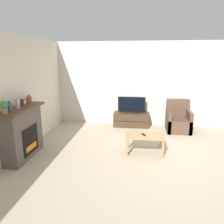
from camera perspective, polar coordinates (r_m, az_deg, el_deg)
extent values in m
plane|color=tan|center=(5.17, 12.42, -11.38)|extent=(24.00, 24.00, 0.00)
cube|color=beige|center=(7.23, 11.42, 7.06)|extent=(12.00, 0.06, 2.70)
cube|color=beige|center=(5.49, -22.99, 4.10)|extent=(0.06, 12.00, 2.70)
cube|color=#564C47|center=(5.24, -22.36, -5.28)|extent=(0.36, 1.18, 1.11)
cube|color=black|center=(5.20, -20.46, -6.81)|extent=(0.01, 0.65, 0.61)
cube|color=orange|center=(5.26, -20.29, -8.53)|extent=(0.01, 0.45, 0.12)
cube|color=brown|center=(5.07, -22.66, 0.88)|extent=(0.48, 1.30, 0.05)
cylinder|color=#385670|center=(4.73, -25.23, 1.24)|extent=(0.09, 0.09, 0.19)
sphere|color=#385670|center=(4.71, -25.36, 2.46)|extent=(0.05, 0.05, 0.05)
cylinder|color=beige|center=(4.97, -23.45, 2.03)|extent=(0.09, 0.09, 0.20)
sphere|color=beige|center=(4.95, -23.57, 3.23)|extent=(0.05, 0.05, 0.05)
cylinder|color=#994C3D|center=(5.39, -20.82, 2.93)|extent=(0.13, 0.13, 0.16)
sphere|color=#994C3D|center=(5.38, -20.90, 3.88)|extent=(0.07, 0.07, 0.07)
cube|color=brown|center=(5.17, -22.15, 2.29)|extent=(0.07, 0.11, 0.15)
cylinder|color=white|center=(5.15, -21.80, 2.41)|extent=(0.00, 0.08, 0.08)
cylinder|color=#936B4C|center=(4.61, -26.24, 0.25)|extent=(0.11, 0.11, 0.10)
sphere|color=#477038|center=(4.59, -26.39, 1.63)|extent=(0.15, 0.15, 0.15)
cube|color=#422D1E|center=(7.15, 5.06, -1.98)|extent=(1.13, 0.44, 0.45)
cube|color=black|center=(6.93, 4.97, -2.49)|extent=(1.11, 0.01, 0.01)
cube|color=black|center=(7.08, 5.10, -0.07)|extent=(0.31, 0.18, 0.04)
cube|color=black|center=(7.03, 5.14, 2.01)|extent=(0.88, 0.03, 0.49)
cube|color=black|center=(7.01, 5.14, 1.99)|extent=(0.81, 0.01, 0.44)
cube|color=brown|center=(6.96, 16.88, -3.22)|extent=(0.70, 0.76, 0.40)
cube|color=brown|center=(7.14, 16.77, 1.11)|extent=(0.70, 0.14, 0.54)
cube|color=brown|center=(6.88, 14.49, -2.20)|extent=(0.10, 0.76, 0.64)
cube|color=brown|center=(6.98, 19.38, -2.33)|extent=(0.10, 0.76, 0.64)
cube|color=#A37F56|center=(5.14, 8.55, -6.16)|extent=(0.88, 0.52, 0.03)
cube|color=#A37F56|center=(5.03, 3.87, -9.25)|extent=(0.05, 0.05, 0.41)
cube|color=#A37F56|center=(5.05, 13.10, -9.50)|extent=(0.05, 0.05, 0.41)
cube|color=#A37F56|center=(5.43, 4.18, -7.43)|extent=(0.05, 0.05, 0.41)
cube|color=#A37F56|center=(5.45, 12.68, -7.67)|extent=(0.05, 0.05, 0.41)
cube|color=black|center=(5.15, 8.24, -5.84)|extent=(0.10, 0.15, 0.02)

